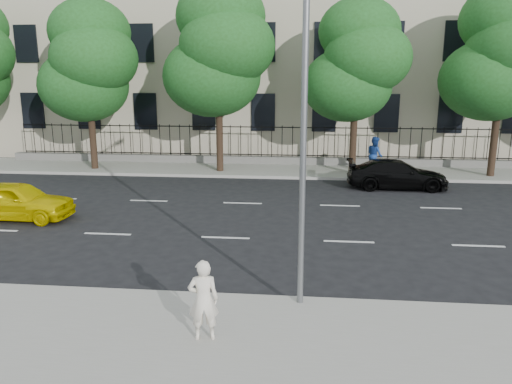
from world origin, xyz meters
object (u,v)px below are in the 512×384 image
at_px(yellow_taxi, 16,201).
at_px(black_sedan, 397,174).
at_px(street_light, 305,78).
at_px(woman_near, 203,300).

xyz_separation_m(yellow_taxi, black_sedan, (14.82, 6.58, -0.04)).
distance_m(street_light, woman_near, 5.13).
bearing_deg(black_sedan, woman_near, 156.94).
bearing_deg(woman_near, yellow_taxi, -53.86).
height_order(yellow_taxi, woman_near, woman_near).
height_order(street_light, woman_near, street_light).
distance_m(street_light, black_sedan, 13.72).
relative_size(street_light, yellow_taxi, 1.95).
bearing_deg(woman_near, black_sedan, -124.17).
bearing_deg(black_sedan, yellow_taxi, 113.95).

